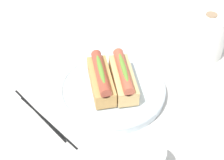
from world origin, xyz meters
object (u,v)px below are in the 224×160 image
(hotdog_back, at_px, (123,77))
(paper_towel_roll, at_px, (207,35))
(chopstick_far, at_px, (39,114))
(hotdog_front, at_px, (101,79))
(serving_bowl, at_px, (112,89))
(chopstick_near, at_px, (47,121))

(hotdog_back, height_order, paper_towel_roll, paper_towel_roll)
(chopstick_far, bearing_deg, hotdog_front, 71.87)
(serving_bowl, distance_m, paper_towel_roll, 0.32)
(paper_towel_roll, bearing_deg, chopstick_near, -83.13)
(chopstick_near, bearing_deg, hotdog_front, 80.47)
(hotdog_back, bearing_deg, chopstick_near, -86.74)
(paper_towel_roll, bearing_deg, chopstick_far, -86.65)
(hotdog_front, bearing_deg, hotdog_back, 72.36)
(serving_bowl, xyz_separation_m, paper_towel_roll, (-0.04, 0.32, 0.05))
(hotdog_back, bearing_deg, chopstick_far, -94.83)
(chopstick_near, bearing_deg, chopstick_far, -178.24)
(serving_bowl, xyz_separation_m, chopstick_near, (0.02, -0.18, -0.01))
(chopstick_near, relative_size, chopstick_far, 1.00)
(hotdog_back, xyz_separation_m, chopstick_near, (0.01, -0.21, -0.05))
(hotdog_front, distance_m, paper_towel_roll, 0.34)
(serving_bowl, bearing_deg, hotdog_back, 72.36)
(hotdog_front, relative_size, paper_towel_roll, 1.18)
(hotdog_front, distance_m, hotdog_back, 0.05)
(serving_bowl, bearing_deg, hotdog_front, -107.64)
(paper_towel_roll, xyz_separation_m, chopstick_near, (0.06, -0.50, -0.06))
(hotdog_front, distance_m, chopstick_near, 0.16)
(paper_towel_roll, height_order, chopstick_near, paper_towel_roll)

